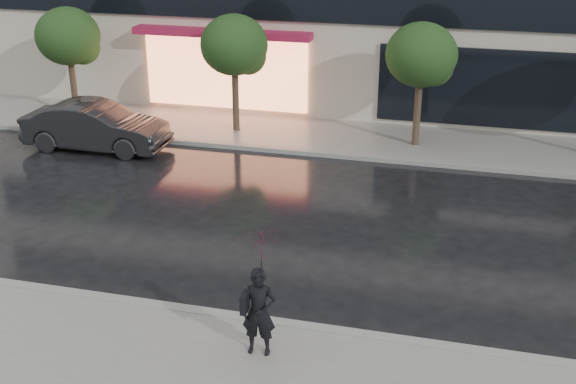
% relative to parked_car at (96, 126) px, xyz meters
% --- Properties ---
extents(ground, '(120.00, 120.00, 0.00)m').
position_rel_parked_car_xyz_m(ground, '(6.76, -7.34, -0.75)').
color(ground, black).
rests_on(ground, ground).
extents(sidewalk_far, '(60.00, 3.50, 0.12)m').
position_rel_parked_car_xyz_m(sidewalk_far, '(6.76, 2.91, -0.69)').
color(sidewalk_far, slate).
rests_on(sidewalk_far, ground).
extents(curb_near, '(60.00, 0.25, 0.14)m').
position_rel_parked_car_xyz_m(curb_near, '(6.76, -8.34, -0.68)').
color(curb_near, gray).
rests_on(curb_near, ground).
extents(curb_far, '(60.00, 0.25, 0.14)m').
position_rel_parked_car_xyz_m(curb_far, '(6.76, 1.16, -0.68)').
color(curb_far, gray).
rests_on(curb_far, ground).
extents(tree_far_west, '(2.20, 2.20, 3.99)m').
position_rel_parked_car_xyz_m(tree_far_west, '(-2.18, 2.69, 2.17)').
color(tree_far_west, '#33261C').
rests_on(tree_far_west, ground).
extents(tree_mid_west, '(2.20, 2.20, 3.99)m').
position_rel_parked_car_xyz_m(tree_mid_west, '(3.82, 2.69, 2.17)').
color(tree_mid_west, '#33261C').
rests_on(tree_mid_west, ground).
extents(tree_mid_east, '(2.20, 2.20, 3.99)m').
position_rel_parked_car_xyz_m(tree_mid_east, '(9.82, 2.69, 2.17)').
color(tree_mid_east, '#33261C').
rests_on(tree_mid_east, ground).
extents(parked_car, '(4.59, 1.63, 1.51)m').
position_rel_parked_car_xyz_m(parked_car, '(0.00, 0.00, 0.00)').
color(parked_car, black).
rests_on(parked_car, ground).
extents(pedestrian_with_umbrella, '(1.05, 1.07, 2.37)m').
position_rel_parked_car_xyz_m(pedestrian_with_umbrella, '(8.19, -9.34, 0.94)').
color(pedestrian_with_umbrella, black).
rests_on(pedestrian_with_umbrella, sidewalk_near).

